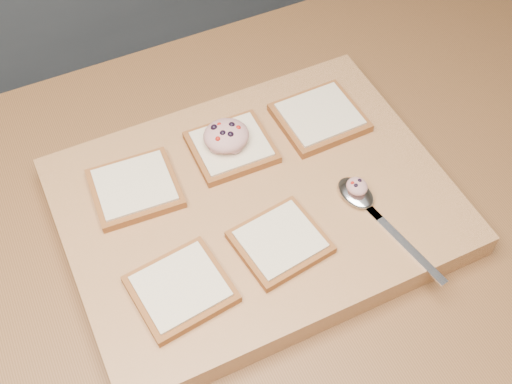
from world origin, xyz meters
TOP-DOWN VIEW (x-y plane):
  - island_counter at (0.00, 0.00)m, footprint 2.00×0.80m
  - cutting_board at (-0.01, -0.01)m, footprint 0.53×0.41m
  - bread_far_left at (-0.16, 0.07)m, footprint 0.13×0.12m
  - bread_far_center at (-0.01, 0.08)m, footprint 0.12×0.11m
  - bread_far_right at (0.14, 0.08)m, footprint 0.13×0.12m
  - bread_near_left at (-0.16, -0.10)m, footprint 0.13×0.12m
  - bread_near_center at (-0.02, -0.10)m, footprint 0.12×0.12m
  - tuna_salad_dollop at (-0.01, 0.09)m, footprint 0.07×0.06m
  - spoon at (0.12, -0.08)m, footprint 0.06×0.21m
  - spoon_salad at (0.11, -0.07)m, footprint 0.03×0.03m

SIDE VIEW (x-z plane):
  - island_counter at x=0.00m, z-range 0.00..0.90m
  - cutting_board at x=-0.01m, z-range 0.90..0.94m
  - spoon at x=0.12m, z-range 0.94..0.96m
  - bread_near_center at x=-0.02m, z-range 0.94..0.96m
  - bread_far_center at x=-0.01m, z-range 0.94..0.96m
  - bread_near_left at x=-0.16m, z-range 0.94..0.96m
  - bread_far_left at x=-0.16m, z-range 0.94..0.96m
  - bread_far_right at x=0.14m, z-range 0.94..0.96m
  - spoon_salad at x=0.11m, z-range 0.96..0.97m
  - tuna_salad_dollop at x=-0.01m, z-range 0.96..0.99m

